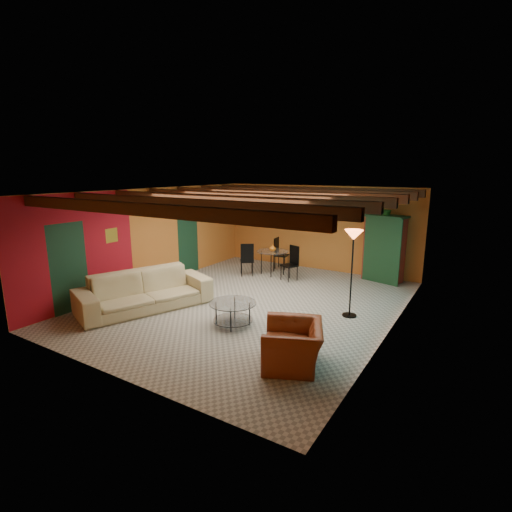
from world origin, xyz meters
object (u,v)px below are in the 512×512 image
Objects in this scene: armoire at (384,249)px; vase at (273,239)px; dining_table at (273,258)px; coffee_table at (233,314)px; sofa at (145,291)px; armchair at (293,345)px; floor_lamp at (352,274)px; potted_plant at (387,209)px.

vase is (-3.08, -1.10, 0.20)m from armoire.
dining_table is 3.29m from armoire.
coffee_table is 4.83× the size of vase.
sofa is 1.61× the size of armoire.
dining_table is at bearing 107.60° from coffee_table.
armchair is at bearing -75.82° from armoire.
armchair is 5.68m from dining_table.
armoire is at bearing 155.70° from armchair.
vase is at bearing 145.93° from floor_lamp.
potted_plant is (4.14, 5.29, 1.67)m from sofa.
dining_table reaches higher than armchair.
floor_lamp is at bearing -74.08° from armoire.
armchair is 0.55× the size of dining_table.
sofa is 4.32m from dining_table.
potted_plant is (1.83, 5.02, 1.86)m from coffee_table.
sofa is 4.37m from vase.
potted_plant is at bearing 155.70° from armchair.
vase is (-3.17, 2.14, 0.16)m from floor_lamp.
potted_plant reaches higher than vase.
coffee_table is 5.39m from armoire.
armoire is 3.27m from vase.
floor_lamp reaches higher than vase.
coffee_table is at bearing -95.73° from armoire.
armoire is at bearing -16.30° from sofa.
armoire reaches higher than dining_table.
floor_lamp is at bearing -42.48° from sofa.
sofa is at bearing -173.45° from coffee_table.
potted_plant reaches higher than floor_lamp.
potted_plant is at bearing -16.30° from sofa.
vase is at bearing 7.48° from sofa.
vase is (-3.06, 4.78, 0.78)m from armchair.
vase is (0.00, 0.00, 0.62)m from dining_table.
sofa is 4.73m from floor_lamp.
armoire is (0.01, 5.88, 0.58)m from armchair.
vase is (-1.24, 3.92, 0.88)m from coffee_table.
vase is at bearing -160.26° from potted_plant.
dining_table is at bearing -171.52° from armchair.
sofa is at bearing -104.27° from dining_table.
armchair is at bearing -57.35° from vase.
vase is at bearing 107.60° from coffee_table.
armoire is at bearing 19.74° from vase.
coffee_table is at bearing -72.40° from dining_table.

